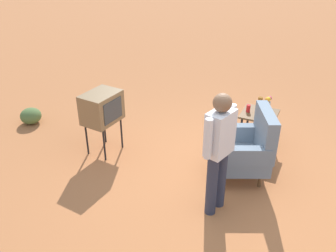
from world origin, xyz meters
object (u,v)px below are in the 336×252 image
(side_table, at_px, (259,118))
(flower_vase, at_px, (268,104))
(bottle_tall_amber, at_px, (260,106))
(armchair, at_px, (248,147))
(person_standing, at_px, (219,148))
(soda_can_blue, at_px, (257,115))
(soda_can_red, at_px, (248,108))
(tv_on_stand, at_px, (102,108))

(side_table, xyz_separation_m, flower_vase, (-0.10, 0.09, 0.24))
(side_table, relative_size, bottle_tall_amber, 2.03)
(armchair, bearing_deg, person_standing, -10.78)
(side_table, distance_m, person_standing, 1.86)
(side_table, bearing_deg, bottle_tall_amber, -7.93)
(soda_can_blue, distance_m, soda_can_red, 0.26)
(soda_can_blue, height_order, flower_vase, flower_vase)
(person_standing, height_order, soda_can_blue, person_standing)
(tv_on_stand, relative_size, flower_vase, 3.89)
(soda_can_blue, bearing_deg, soda_can_red, -134.49)
(person_standing, bearing_deg, tv_on_stand, -105.37)
(soda_can_blue, bearing_deg, armchair, 4.07)
(side_table, relative_size, flower_vase, 2.29)
(bottle_tall_amber, bearing_deg, flower_vase, 146.39)
(armchair, xyz_separation_m, tv_on_stand, (0.30, -2.26, 0.28))
(armchair, xyz_separation_m, bottle_tall_amber, (-0.88, -0.06, 0.26))
(armchair, relative_size, person_standing, 0.65)
(person_standing, bearing_deg, flower_vase, 173.80)
(soda_can_red, xyz_separation_m, flower_vase, (-0.13, 0.28, 0.09))
(soda_can_blue, height_order, soda_can_red, same)
(armchair, relative_size, flower_vase, 4.00)
(person_standing, bearing_deg, soda_can_red, -177.72)
(bottle_tall_amber, bearing_deg, soda_can_red, -96.54)
(side_table, bearing_deg, soda_can_blue, 0.67)
(flower_vase, bearing_deg, person_standing, -6.20)
(bottle_tall_amber, height_order, flower_vase, bottle_tall_amber)
(side_table, distance_m, bottle_tall_amber, 0.24)
(tv_on_stand, xyz_separation_m, soda_can_red, (-1.20, 2.02, -0.11))
(flower_vase, bearing_deg, bottle_tall_amber, -33.61)
(side_table, xyz_separation_m, soda_can_blue, (0.22, 0.00, 0.15))
(armchair, distance_m, bottle_tall_amber, 0.92)
(tv_on_stand, xyz_separation_m, flower_vase, (-1.33, 2.30, -0.03))
(tv_on_stand, distance_m, flower_vase, 2.66)
(armchair, distance_m, side_table, 0.93)
(tv_on_stand, distance_m, person_standing, 2.17)
(armchair, relative_size, tv_on_stand, 1.03)
(side_table, xyz_separation_m, tv_on_stand, (1.23, -2.21, 0.26))
(tv_on_stand, bearing_deg, soda_can_blue, 114.73)
(side_table, xyz_separation_m, person_standing, (1.81, -0.11, 0.42))
(flower_vase, bearing_deg, soda_can_red, -64.72)
(tv_on_stand, relative_size, soda_can_red, 8.44)
(armchair, relative_size, soda_can_blue, 8.69)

